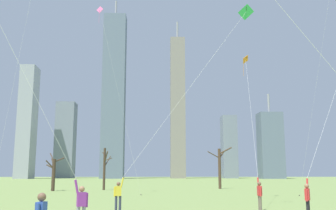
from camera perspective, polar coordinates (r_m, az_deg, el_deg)
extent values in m
cylinder|color=#33384C|center=(22.63, -7.62, -14.13)|extent=(0.14, 0.14, 0.85)
cylinder|color=#33384C|center=(22.63, -7.04, -14.14)|extent=(0.14, 0.14, 0.85)
cube|color=yellow|center=(22.59, -7.29, -12.38)|extent=(0.36, 0.23, 0.54)
sphere|color=brown|center=(22.57, -7.27, -11.39)|extent=(0.22, 0.22, 0.22)
cylinder|color=yellow|center=(22.59, -7.84, -12.45)|extent=(0.09, 0.09, 0.55)
cylinder|color=yellow|center=(22.57, -6.72, -11.19)|extent=(0.21, 0.11, 0.56)
cube|color=green|center=(27.30, 11.34, 13.19)|extent=(1.10, 0.27, 1.07)
cylinder|color=black|center=(27.30, 11.34, 13.19)|extent=(0.07, 0.25, 0.69)
cylinder|color=silver|center=(24.11, 3.14, 2.50)|extent=(7.90, 1.93, 10.91)
cylinder|color=black|center=(19.99, 19.78, -14.22)|extent=(0.14, 0.14, 0.85)
cylinder|color=black|center=(20.21, 19.87, -14.16)|extent=(0.14, 0.14, 0.85)
cube|color=red|center=(20.06, 19.71, -12.21)|extent=(0.34, 0.39, 0.54)
sphere|color=#9E7051|center=(20.04, 19.64, -11.10)|extent=(0.22, 0.22, 0.22)
cylinder|color=red|center=(19.85, 19.63, -12.34)|extent=(0.09, 0.09, 0.55)
cylinder|color=red|center=(20.25, 19.71, -10.85)|extent=(0.18, 0.22, 0.56)
cube|color=purple|center=(15.83, -12.54, -13.32)|extent=(0.39, 0.32, 0.54)
sphere|color=#9E7051|center=(15.81, -12.49, -11.91)|extent=(0.22, 0.22, 0.22)
cylinder|color=purple|center=(15.88, -11.79, -13.45)|extent=(0.09, 0.09, 0.55)
cylinder|color=purple|center=(15.76, -13.24, -11.59)|extent=(0.22, 0.17, 0.56)
cylinder|color=silver|center=(16.29, -21.27, 6.33)|extent=(4.74, 1.43, 9.30)
cylinder|color=#726656|center=(23.20, 13.40, -13.85)|extent=(0.14, 0.14, 0.85)
cylinder|color=#726656|center=(23.41, 13.24, -13.82)|extent=(0.14, 0.14, 0.85)
cube|color=red|center=(23.27, 13.25, -12.13)|extent=(0.21, 0.35, 0.54)
sphere|color=brown|center=(23.25, 13.21, -11.17)|extent=(0.22, 0.22, 0.22)
cylinder|color=red|center=(23.07, 13.41, -12.22)|extent=(0.09, 0.09, 0.55)
cylinder|color=red|center=(23.45, 13.06, -10.96)|extent=(0.10, 0.20, 0.56)
cube|color=orange|center=(34.81, 11.28, 6.56)|extent=(0.57, 0.70, 0.79)
cylinder|color=black|center=(34.81, 11.28, 6.56)|extent=(0.36, 0.08, 0.47)
cylinder|color=orange|center=(34.57, 10.99, 5.15)|extent=(0.02, 0.02, 1.21)
cylinder|color=silver|center=(28.82, 11.98, -0.23)|extent=(1.92, 9.82, 10.04)
sphere|color=brown|center=(10.84, -17.99, -12.70)|extent=(0.22, 0.22, 0.22)
cylinder|color=silver|center=(38.20, 20.84, 2.60)|extent=(2.43, 4.90, 19.85)
cylinder|color=#3F3833|center=(39.26, 18.68, -12.44)|extent=(0.10, 0.10, 0.08)
cylinder|color=silver|center=(31.79, -20.40, 9.61)|extent=(2.89, 0.78, 24.74)
cube|color=pink|center=(43.70, -9.94, 13.59)|extent=(0.80, 0.52, 0.89)
cylinder|color=black|center=(43.70, -9.94, 13.59)|extent=(0.08, 0.27, 0.56)
cylinder|color=pink|center=(43.19, -10.06, 12.49)|extent=(0.02, 0.02, 1.28)
cylinder|color=silver|center=(40.05, -7.14, 1.13)|extent=(4.69, 1.06, 19.40)
cylinder|color=#3F3833|center=(38.71, -3.98, -12.97)|extent=(0.10, 0.10, 0.08)
cylinder|color=#423326|center=(49.15, -16.42, -9.78)|extent=(0.41, 0.41, 3.77)
cylinder|color=#423326|center=(49.50, -16.85, -8.61)|extent=(1.11, 0.64, 0.57)
cylinder|color=#423326|center=(49.92, -16.59, -7.38)|extent=(1.01, 1.45, 1.18)
cylinder|color=#423326|center=(49.69, -16.51, -8.14)|extent=(0.71, 1.09, 1.11)
cylinder|color=#423326|center=(49.47, -15.65, -7.74)|extent=(1.13, 1.02, 0.65)
cylinder|color=#423326|center=(48.98, -16.89, -8.34)|extent=(0.98, 0.75, 1.05)
cylinder|color=#4C3828|center=(54.12, 7.56, -9.21)|extent=(0.39, 0.39, 5.40)
cylinder|color=#4C3828|center=(54.65, 7.85, -7.25)|extent=(1.00, 1.07, 1.09)
cylinder|color=#4C3828|center=(53.71, 6.69, -7.24)|extent=(1.78, 0.81, 0.95)
cylinder|color=#4C3828|center=(54.11, 8.40, -6.62)|extent=(1.77, 0.66, 1.01)
cylinder|color=#423326|center=(50.78, -9.31, -9.20)|extent=(0.31, 0.31, 5.27)
cylinder|color=#423326|center=(50.71, -8.73, -7.86)|extent=(1.00, 0.17, 0.42)
cylinder|color=#423326|center=(51.45, -9.41, -7.05)|extent=(0.55, 1.25, 0.53)
cylinder|color=#423326|center=(51.48, -8.85, -8.18)|extent=(0.72, 1.56, 1.49)
cylinder|color=#423326|center=(50.03, -9.06, -7.53)|extent=(0.72, 1.67, 1.44)
cube|color=gray|center=(168.18, -14.79, -4.96)|extent=(7.64, 7.45, 31.33)
cube|color=gray|center=(156.78, 1.42, -0.23)|extent=(5.87, 5.80, 56.89)
cylinder|color=#99999E|center=(165.25, 1.37, 10.84)|extent=(0.80, 0.80, 7.47)
cube|color=#9EA3AD|center=(155.25, -19.91, -2.29)|extent=(5.41, 8.13, 42.20)
cube|color=gray|center=(158.32, 8.93, -6.05)|extent=(5.76, 6.89, 24.84)
cube|color=slate|center=(153.25, -7.93, 1.51)|extent=(8.66, 7.52, 64.37)
cylinder|color=#99999E|center=(163.97, -7.63, 13.77)|extent=(0.80, 0.80, 6.72)
cube|color=slate|center=(150.44, 14.77, -5.75)|extent=(8.43, 7.51, 24.34)
cylinder|color=#99999E|center=(152.32, 14.51, 0.21)|extent=(0.80, 0.80, 7.39)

